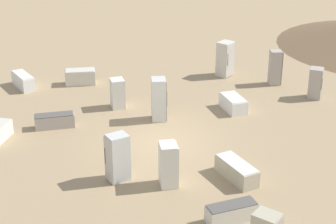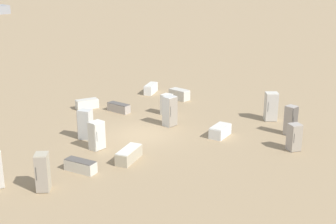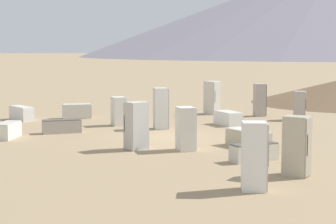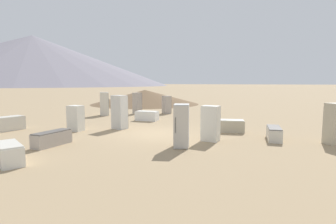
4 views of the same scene
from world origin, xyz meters
name	(u,v)px [view 3 (image 3 of 4)]	position (x,y,z in m)	size (l,w,h in m)	color
ground_plane	(170,137)	(0.00, 0.00, 0.00)	(1000.00, 1000.00, 0.00)	#9E8460
discarded_fridge_0	(254,152)	(1.87, -5.67, 0.30)	(1.76, 1.04, 0.60)	beige
discarded_fridge_1	(300,106)	(7.77, 4.41, 0.77)	(0.83, 0.84, 1.53)	#A89E93
discarded_fridge_2	(212,98)	(3.89, 7.91, 0.95)	(1.04, 1.04, 1.90)	beige
discarded_fridge_3	(118,111)	(-1.86, 3.92, 0.70)	(0.74, 0.87, 1.41)	silver
discarded_fridge_4	(254,156)	(0.59, -9.45, 0.92)	(0.78, 0.73, 1.84)	white
discarded_fridge_5	(228,118)	(3.51, 3.19, 0.33)	(1.16, 1.70, 0.67)	white
discarded_fridge_6	(8,130)	(-6.80, 0.76, 0.33)	(1.06, 1.69, 0.67)	silver
discarded_fridge_7	(260,100)	(6.28, 6.45, 0.91)	(0.63, 0.62, 1.81)	#A89E93
discarded_fridge_8	(248,139)	(2.51, -3.07, 0.33)	(1.41, 2.00, 0.67)	#B2A88E
discarded_fridge_9	(297,146)	(2.38, -8.02, 0.89)	(0.93, 0.91, 1.78)	#B2A88E
discarded_fridge_10	(21,113)	(-6.73, 6.87, 0.36)	(1.40, 1.83, 0.73)	white
discarded_fridge_11	(77,111)	(-3.84, 7.19, 0.39)	(1.58, 0.87, 0.78)	beige
discarded_fridge_12	(62,126)	(-4.57, 1.87, 0.30)	(1.76, 0.84, 0.61)	#A89E93
discarded_fridge_13	(186,129)	(0.02, -3.30, 0.81)	(0.69, 0.81, 1.61)	silver
discarded_fridge_14	(161,108)	(0.01, 2.40, 0.97)	(0.68, 0.77, 1.93)	silver
discarded_fridge_15	(136,126)	(-1.77, -2.82, 0.89)	(0.95, 0.88, 1.78)	silver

